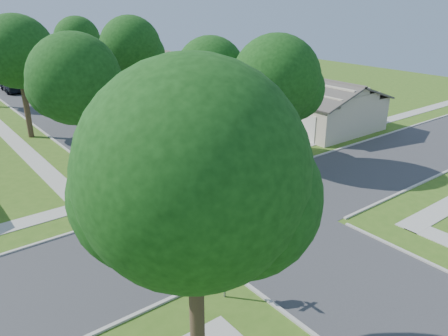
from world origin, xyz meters
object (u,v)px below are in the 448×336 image
stop_sign_ne (250,140)px  stop_sign_sw (225,251)px  house_ne_near (299,105)px  tree_ne_corner (277,83)px  car_driveway (242,136)px  tree_sw_corner (195,183)px  car_curb_east (90,112)px  tree_w_near (76,83)px  tree_w_mid (19,55)px  house_ne_far (189,77)px  tree_e_mid (131,50)px  tree_e_near (211,75)px  car_curb_west (12,86)px  tree_e_far (78,42)px

stop_sign_ne → stop_sign_sw: bearing=-135.0°
stop_sign_sw → house_ne_near: 25.98m
stop_sign_ne → tree_ne_corner: tree_ne_corner is taller
car_driveway → house_ne_near: bearing=-74.2°
tree_sw_corner → house_ne_near: tree_sw_corner is taller
car_driveway → car_curb_east: car_driveway is taller
tree_w_near → car_curb_east: bearing=67.4°
tree_w_mid → house_ne_far: 22.68m
tree_e_mid → house_ne_near: (11.23, -10.01, -4.74)m
stop_sign_sw → tree_ne_corner: size_ratio=0.34×
house_ne_far → car_curb_east: 15.95m
house_ne_far → car_driveway: bearing=-113.0°
tree_e_mid → tree_w_near: 15.25m
stop_sign_sw → tree_ne_corner: 14.64m
tree_e_near → car_curb_west: tree_e_near is taller
tree_w_mid → tree_e_near: bearing=-52.0°
tree_e_mid → tree_ne_corner: bearing=-84.6°
house_ne_near → car_driveway: 8.94m
tree_e_mid → tree_ne_corner: size_ratio=1.06×
house_ne_near → car_curb_west: (-17.28, 29.91, -0.78)m
car_curb_east → tree_w_mid: bearing=-159.2°
house_ne_far → tree_e_far: bearing=156.0°
tree_sw_corner → car_driveway: (14.82, 15.69, -5.50)m
tree_e_near → tree_e_far: size_ratio=0.95×
car_curb_west → tree_e_mid: bearing=108.8°
stop_sign_sw → tree_e_near: tree_e_near is taller
stop_sign_ne → tree_w_near: size_ratio=0.33×
tree_w_mid → car_curb_west: size_ratio=1.89×
tree_ne_corner → tree_w_near: bearing=156.4°
stop_sign_ne → tree_sw_corner: tree_sw_corner is taller
stop_sign_ne → car_driveway: 4.98m
tree_e_mid → tree_w_near: (-9.40, -12.00, -0.14)m
tree_e_mid → car_curb_west: 21.52m
tree_w_near → car_curb_east: tree_w_near is taller
tree_ne_corner → tree_e_far: bearing=93.1°
tree_e_near → tree_ne_corner: size_ratio=0.96×
car_driveway → tree_w_near: bearing=89.4°
stop_sign_ne → tree_e_mid: tree_e_mid is taller
tree_e_near → tree_w_mid: (-9.39, 12.00, 0.85)m
car_curb_west → house_ne_near: bearing=121.9°
tree_sw_corner → car_curb_east: size_ratio=2.23×
house_ne_near → car_curb_east: bearing=140.8°
tree_w_near → tree_sw_corner: tree_sw_corner is taller
tree_e_far → car_driveway: 25.97m
stop_sign_ne → car_curb_west: size_ratio=0.59×
tree_w_near → house_ne_far: tree_w_near is taller
car_curb_west → car_driveway: bearing=106.9°
tree_ne_corner → tree_e_mid: bearing=95.4°
tree_w_near → house_ne_near: tree_w_near is taller
tree_w_near → car_driveway: size_ratio=1.93×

